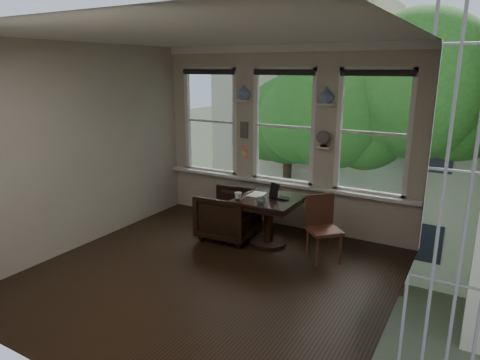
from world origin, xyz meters
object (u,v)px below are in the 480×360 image
Objects in this scene: armchair_left at (228,214)px; laptop at (277,198)px; side_chair_right at (324,230)px; mug at (238,196)px; table at (268,221)px.

laptop is at bearing 90.44° from armchair_left.
laptop reaches higher than armchair_left.
armchair_left is 2.66× the size of laptop.
side_chair_right is 1.35m from mug.
mug reaches higher than armchair_left.
laptop is 0.59m from mug.
laptop is (-0.79, 0.13, 0.30)m from side_chair_right.
laptop is 2.91× the size of mug.
armchair_left is 7.75× the size of mug.
mug is (0.32, -0.22, 0.41)m from armchair_left.
armchair_left is at bearing 145.46° from mug.
table is at bearing 90.30° from armchair_left.
table is 8.22× the size of mug.
side_chair_right is at bearing -2.77° from laptop.
armchair_left is at bearing -168.17° from laptop.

